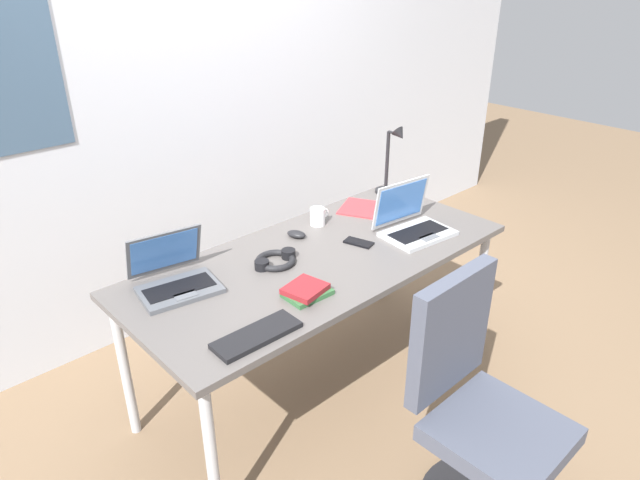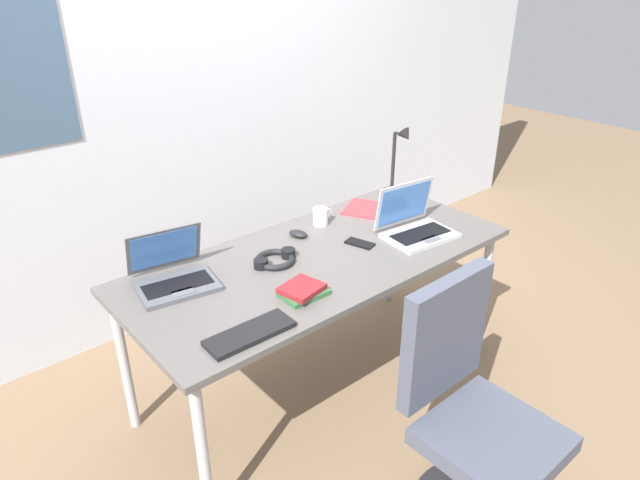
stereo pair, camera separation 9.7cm
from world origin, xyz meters
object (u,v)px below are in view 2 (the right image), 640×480
(external_keyboard, at_px, (250,334))
(headphones, at_px, (275,259))
(paper_folder_back_right, at_px, (375,210))
(cell_phone, at_px, (360,243))
(book_stack, at_px, (303,291))
(office_chair, at_px, (473,431))
(laptop_back_right, at_px, (415,225))
(computer_mouse, at_px, (298,234))
(laptop_front_right, at_px, (174,275))
(desk_lamp, at_px, (398,162))
(coffee_mug, at_px, (321,216))

(external_keyboard, bearing_deg, headphones, 45.41)
(paper_folder_back_right, bearing_deg, cell_phone, -145.12)
(cell_phone, xyz_separation_m, paper_folder_back_right, (0.33, 0.23, -0.00))
(book_stack, bearing_deg, cell_phone, 19.78)
(office_chair, bearing_deg, book_stack, 108.08)
(cell_phone, height_order, office_chair, office_chair)
(external_keyboard, bearing_deg, book_stack, 17.09)
(external_keyboard, height_order, book_stack, book_stack)
(laptop_back_right, height_order, book_stack, laptop_back_right)
(external_keyboard, bearing_deg, computer_mouse, 40.49)
(paper_folder_back_right, bearing_deg, computer_mouse, 177.84)
(laptop_back_right, xyz_separation_m, paper_folder_back_right, (0.05, 0.33, -0.04))
(computer_mouse, xyz_separation_m, office_chair, (-0.08, -1.13, -0.36))
(laptop_back_right, relative_size, external_keyboard, 1.09)
(laptop_front_right, xyz_separation_m, computer_mouse, (0.66, 0.01, -0.03))
(desk_lamp, distance_m, office_chair, 1.55)
(desk_lamp, bearing_deg, coffee_mug, -177.81)
(laptop_back_right, xyz_separation_m, external_keyboard, (-1.08, -0.17, -0.04))
(laptop_front_right, bearing_deg, cell_phone, -15.78)
(computer_mouse, relative_size, office_chair, 0.10)
(book_stack, height_order, paper_folder_back_right, book_stack)
(desk_lamp, height_order, office_chair, desk_lamp)
(book_stack, xyz_separation_m, office_chair, (0.23, -0.71, -0.36))
(computer_mouse, bearing_deg, laptop_front_right, 159.48)
(office_chair, bearing_deg, headphones, 98.73)
(desk_lamp, xyz_separation_m, book_stack, (-1.07, -0.49, -0.18))
(cell_phone, xyz_separation_m, office_chair, (-0.26, -0.88, -0.35))
(computer_mouse, height_order, book_stack, book_stack)
(cell_phone, height_order, paper_folder_back_right, cell_phone)
(laptop_back_right, height_order, laptop_front_right, laptop_back_right)
(laptop_back_right, bearing_deg, book_stack, -174.17)
(desk_lamp, relative_size, external_keyboard, 1.21)
(desk_lamp, relative_size, book_stack, 2.12)
(computer_mouse, xyz_separation_m, coffee_mug, (0.18, 0.04, 0.03))
(desk_lamp, height_order, coffee_mug, desk_lamp)
(laptop_back_right, height_order, coffee_mug, laptop_back_right)
(paper_folder_back_right, bearing_deg, laptop_front_right, 179.71)
(laptop_front_right, bearing_deg, laptop_back_right, -16.68)
(headphones, xyz_separation_m, book_stack, (-0.08, -0.29, 0.01))
(cell_phone, bearing_deg, desk_lamp, 11.53)
(external_keyboard, bearing_deg, desk_lamp, 23.76)
(computer_mouse, xyz_separation_m, headphones, (-0.24, -0.13, -0.00))
(laptop_back_right, relative_size, office_chair, 0.37)
(laptop_front_right, distance_m, paper_folder_back_right, 1.17)
(book_stack, height_order, office_chair, office_chair)
(laptop_back_right, xyz_separation_m, book_stack, (-0.76, -0.08, -0.03))
(headphones, distance_m, coffee_mug, 0.45)
(desk_lamp, height_order, external_keyboard, desk_lamp)
(laptop_back_right, distance_m, laptop_front_right, 1.16)
(paper_folder_back_right, xyz_separation_m, coffee_mug, (-0.33, 0.06, 0.04))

